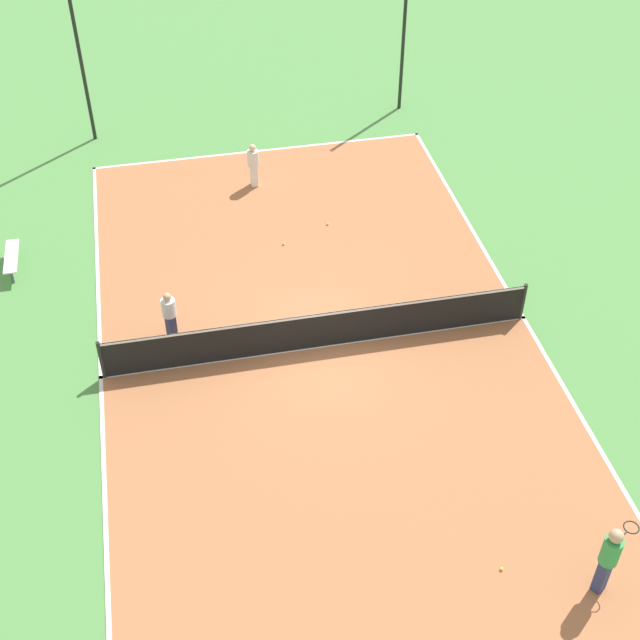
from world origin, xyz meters
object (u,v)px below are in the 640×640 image
object	(u,v)px
player_far_green	(609,556)
fence_post_back_right	(404,35)
player_near_white	(169,313)
fence_post_back_left	(81,63)
tennis_ball_far_baseline	(502,569)
tennis_ball_right_alley	(283,244)
player_far_white	(253,163)
bench	(12,258)
tennis_ball_left_sideline	(328,224)
tennis_net	(320,329)

from	to	relation	value
player_far_green	fence_post_back_right	size ratio (longest dim) A/B	0.34
player_near_white	fence_post_back_left	distance (m)	10.94
player_near_white	fence_post_back_right	world-z (taller)	fence_post_back_right
player_near_white	fence_post_back_left	xyz separation A→B (m)	(-1.76, 10.62, 1.94)
tennis_ball_far_baseline	tennis_ball_right_alley	bearing A→B (deg)	101.41
player_far_white	tennis_ball_right_alley	distance (m)	3.42
tennis_ball_right_alley	fence_post_back_left	size ratio (longest dim) A/B	0.01
tennis_ball_far_baseline	fence_post_back_left	distance (m)	20.48
bench	fence_post_back_right	bearing A→B (deg)	-62.11
player_near_white	tennis_ball_far_baseline	xyz separation A→B (m)	(5.77, -8.24, -0.73)
player_far_white	tennis_ball_left_sideline	distance (m)	3.25
fence_post_back_left	fence_post_back_right	distance (m)	10.71
tennis_ball_left_sideline	tennis_ball_far_baseline	distance (m)	12.25
tennis_net	tennis_ball_left_sideline	xyz separation A→B (m)	(1.30, 5.15, -0.53)
tennis_net	player_near_white	size ratio (longest dim) A/B	7.82
tennis_ball_right_alley	fence_post_back_left	xyz separation A→B (m)	(-5.20, 7.36, 2.67)
fence_post_back_left	tennis_ball_far_baseline	bearing A→B (deg)	-68.25
tennis_net	tennis_ball_left_sideline	bearing A→B (deg)	75.81
player_far_white	bench	bearing A→B (deg)	108.28
player_far_green	bench	bearing A→B (deg)	101.71
tennis_ball_far_baseline	tennis_ball_right_alley	distance (m)	11.74
player_near_white	tennis_ball_right_alley	xyz separation A→B (m)	(3.45, 3.27, -0.73)
player_near_white	player_far_green	distance (m)	11.69
tennis_net	tennis_ball_right_alley	distance (m)	4.47
tennis_net	player_far_white	world-z (taller)	player_far_white
bench	fence_post_back_left	bearing A→B (deg)	-18.66
tennis_ball_far_baseline	fence_post_back_left	bearing A→B (deg)	111.75
player_near_white	tennis_ball_far_baseline	world-z (taller)	player_near_white
tennis_net	tennis_ball_right_alley	bearing A→B (deg)	91.96
player_near_white	tennis_ball_left_sideline	distance (m)	6.36
bench	player_far_white	xyz separation A→B (m)	(7.19, 2.86, 0.44)
bench	player_far_white	distance (m)	7.75
tennis_ball_far_baseline	tennis_ball_right_alley	size ratio (longest dim) A/B	1.00
tennis_net	tennis_ball_far_baseline	world-z (taller)	tennis_net
player_near_white	fence_post_back_right	xyz separation A→B (m)	(8.95, 10.62, 1.94)
tennis_ball_right_alley	tennis_ball_left_sideline	bearing A→B (deg)	26.19
tennis_ball_right_alley	fence_post_back_right	distance (m)	9.57
player_near_white	fence_post_back_left	size ratio (longest dim) A/B	0.25
bench	tennis_ball_left_sideline	bearing A→B (deg)	-88.34
player_near_white	fence_post_back_left	world-z (taller)	fence_post_back_left
fence_post_back_left	fence_post_back_right	xyz separation A→B (m)	(10.71, 0.00, 0.00)
player_far_white	tennis_ball_far_baseline	bearing A→B (deg)	-173.23
tennis_ball_right_alley	fence_post_back_right	size ratio (longest dim) A/B	0.01
tennis_ball_far_baseline	fence_post_back_left	size ratio (longest dim) A/B	0.01
tennis_net	fence_post_back_left	bearing A→B (deg)	114.43
tennis_ball_left_sideline	fence_post_back_left	bearing A→B (deg)	135.07
tennis_ball_far_baseline	tennis_ball_right_alley	world-z (taller)	same
player_near_white	tennis_ball_right_alley	size ratio (longest dim) A/B	20.21
player_far_green	tennis_ball_right_alley	world-z (taller)	player_far_green
player_far_green	fence_post_back_right	distance (m)	19.75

